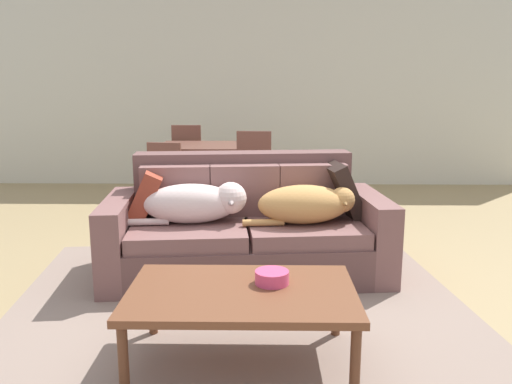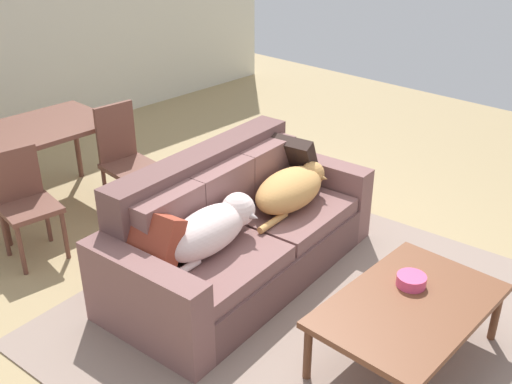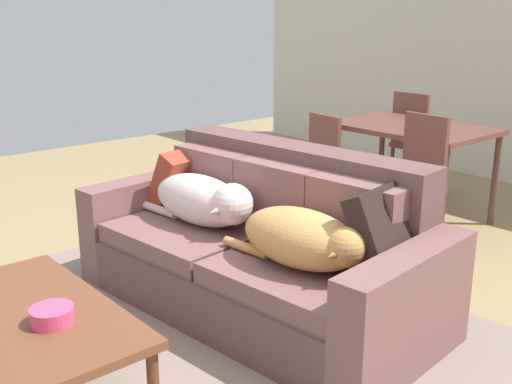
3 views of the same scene
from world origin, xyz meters
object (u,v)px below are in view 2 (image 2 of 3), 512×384
object	(u,v)px
dining_table	(37,135)
throw_pillow_by_left_arm	(150,242)
couch	(235,232)
dining_chair_near_left	(25,199)
dog_on_right_cushion	(291,189)
coffee_table	(409,308)
throw_pillow_by_right_arm	(291,160)
dining_chair_near_right	(124,156)
dog_on_left_cushion	(213,228)
bowl_on_coffee_table	(411,281)

from	to	relation	value
dining_table	throw_pillow_by_left_arm	bearing A→B (deg)	-99.74
couch	dining_chair_near_left	world-z (taller)	couch
dog_on_right_cushion	coffee_table	bearing A→B (deg)	-114.32
coffee_table	throw_pillow_by_right_arm	bearing A→B (deg)	64.46
coffee_table	dining_chair_near_left	xyz separation A→B (m)	(-0.94, 2.76, 0.10)
dining_chair_near_right	dining_chair_near_left	bearing A→B (deg)	-174.22
coffee_table	dining_chair_near_right	bearing A→B (deg)	89.99
dog_on_left_cushion	dog_on_right_cushion	distance (m)	0.81
throw_pillow_by_left_arm	coffee_table	size ratio (longest dim) A/B	0.34
dog_on_right_cushion	throw_pillow_by_left_arm	size ratio (longest dim) A/B	2.12
dog_on_left_cushion	throw_pillow_by_left_arm	distance (m)	0.44
couch	bowl_on_coffee_table	distance (m)	1.35
throw_pillow_by_left_arm	bowl_on_coffee_table	size ratio (longest dim) A/B	2.19
couch	throw_pillow_by_right_arm	size ratio (longest dim) A/B	4.97
couch	dining_table	xyz separation A→B (m)	(-0.43, 1.97, 0.36)
couch	dog_on_left_cushion	world-z (taller)	couch
coffee_table	dining_chair_near_left	distance (m)	2.92
coffee_table	bowl_on_coffee_table	xyz separation A→B (m)	(0.16, 0.09, 0.08)
dining_chair_near_left	dining_chair_near_right	size ratio (longest dim) A/B	0.88
coffee_table	bowl_on_coffee_table	distance (m)	0.20
throw_pillow_by_left_arm	dog_on_right_cushion	bearing A→B (deg)	-5.30
throw_pillow_by_right_arm	dining_chair_near_right	world-z (taller)	dining_chair_near_right
throw_pillow_by_left_arm	dining_chair_near_left	size ratio (longest dim) A/B	0.46
throw_pillow_by_right_arm	dog_on_left_cushion	bearing A→B (deg)	-166.17
throw_pillow_by_left_arm	couch	bearing A→B (deg)	2.06
dog_on_left_cushion	dining_table	bearing A→B (deg)	86.49
dog_on_left_cushion	throw_pillow_by_left_arm	world-z (taller)	throw_pillow_by_left_arm
dog_on_right_cushion	bowl_on_coffee_table	size ratio (longest dim) A/B	4.64
dog_on_left_cushion	throw_pillow_by_right_arm	world-z (taller)	throw_pillow_by_right_arm
throw_pillow_by_right_arm	dining_chair_near_left	world-z (taller)	same
throw_pillow_by_right_arm	throw_pillow_by_left_arm	bearing A→B (deg)	-174.37
throw_pillow_by_left_arm	bowl_on_coffee_table	xyz separation A→B (m)	(0.96, -1.30, -0.16)
dog_on_right_cushion	dining_chair_near_right	size ratio (longest dim) A/B	0.86
throw_pillow_by_right_arm	bowl_on_coffee_table	world-z (taller)	throw_pillow_by_right_arm
dining_chair_near_left	dining_chair_near_right	world-z (taller)	dining_chair_near_right
throw_pillow_by_left_arm	throw_pillow_by_right_arm	bearing A→B (deg)	5.63
dining_chair_near_right	couch	bearing A→B (deg)	-87.44
dog_on_left_cushion	bowl_on_coffee_table	size ratio (longest dim) A/B	4.93
coffee_table	dining_chair_near_right	distance (m)	2.80
dining_table	couch	bearing A→B (deg)	-77.62
dog_on_left_cushion	bowl_on_coffee_table	xyz separation A→B (m)	(0.54, -1.18, -0.13)
dog_on_left_cushion	throw_pillow_by_right_arm	xyz separation A→B (m)	(1.12, 0.28, 0.05)
couch	throw_pillow_by_left_arm	xyz separation A→B (m)	(-0.78, -0.03, 0.27)
couch	dining_table	bearing A→B (deg)	96.74
dining_chair_near_left	dog_on_right_cushion	bearing A→B (deg)	-40.57
couch	dog_on_left_cushion	bearing A→B (deg)	-162.44
dining_chair_near_left	dining_chair_near_right	distance (m)	0.94
dog_on_right_cushion	dining_table	xyz separation A→B (m)	(-0.89, 2.11, 0.12)
coffee_table	dining_chair_near_left	size ratio (longest dim) A/B	1.37
dining_table	bowl_on_coffee_table	bearing A→B (deg)	-79.40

